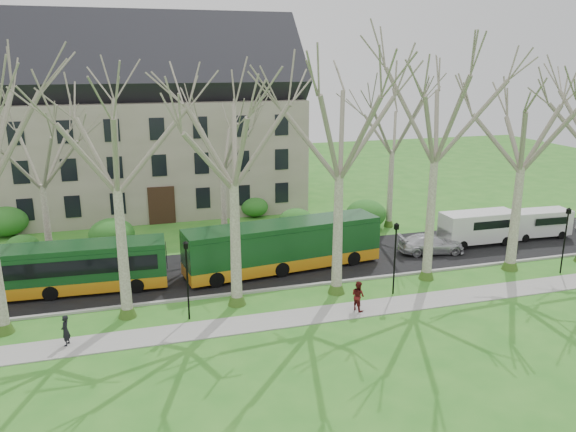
{
  "coord_description": "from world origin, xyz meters",
  "views": [
    {
      "loc": [
        -8.65,
        -28.81,
        13.37
      ],
      "look_at": [
        0.68,
        3.0,
        4.14
      ],
      "focal_mm": 35.0,
      "sensor_mm": 36.0,
      "label": 1
    }
  ],
  "objects_px": {
    "bus_lead": "(62,268)",
    "pedestrian_b": "(358,296)",
    "sedan": "(431,244)",
    "van_a": "(478,228)",
    "van_b": "(537,224)",
    "bus_follow": "(284,245)",
    "pedestrian_a": "(65,330)"
  },
  "relations": [
    {
      "from": "bus_follow",
      "to": "van_a",
      "type": "relative_size",
      "value": 2.31
    },
    {
      "from": "bus_lead",
      "to": "van_a",
      "type": "xyz_separation_m",
      "value": [
        28.89,
        0.91,
        -0.26
      ]
    },
    {
      "from": "bus_lead",
      "to": "bus_follow",
      "type": "distance_m",
      "value": 13.56
    },
    {
      "from": "van_a",
      "to": "pedestrian_a",
      "type": "height_order",
      "value": "van_a"
    },
    {
      "from": "van_a",
      "to": "pedestrian_a",
      "type": "relative_size",
      "value": 3.66
    },
    {
      "from": "bus_follow",
      "to": "van_a",
      "type": "height_order",
      "value": "bus_follow"
    },
    {
      "from": "van_a",
      "to": "pedestrian_b",
      "type": "relative_size",
      "value": 3.36
    },
    {
      "from": "bus_follow",
      "to": "van_b",
      "type": "distance_m",
      "value": 20.81
    },
    {
      "from": "bus_follow",
      "to": "van_a",
      "type": "bearing_deg",
      "value": -3.72
    },
    {
      "from": "sedan",
      "to": "van_a",
      "type": "height_order",
      "value": "van_a"
    },
    {
      "from": "bus_lead",
      "to": "sedan",
      "type": "relative_size",
      "value": 2.55
    },
    {
      "from": "bus_follow",
      "to": "pedestrian_b",
      "type": "distance_m",
      "value": 7.61
    },
    {
      "from": "bus_lead",
      "to": "sedan",
      "type": "distance_m",
      "value": 24.56
    },
    {
      "from": "sedan",
      "to": "pedestrian_a",
      "type": "height_order",
      "value": "pedestrian_a"
    },
    {
      "from": "bus_lead",
      "to": "van_b",
      "type": "relative_size",
      "value": 2.4
    },
    {
      "from": "van_b",
      "to": "pedestrian_b",
      "type": "xyz_separation_m",
      "value": [
        -18.58,
        -8.3,
        -0.25
      ]
    },
    {
      "from": "pedestrian_b",
      "to": "van_b",
      "type": "bearing_deg",
      "value": -86.68
    },
    {
      "from": "sedan",
      "to": "van_a",
      "type": "bearing_deg",
      "value": -69.69
    },
    {
      "from": "bus_lead",
      "to": "van_a",
      "type": "relative_size",
      "value": 2.11
    },
    {
      "from": "bus_follow",
      "to": "pedestrian_a",
      "type": "distance_m",
      "value": 14.68
    },
    {
      "from": "van_a",
      "to": "van_b",
      "type": "relative_size",
      "value": 1.13
    },
    {
      "from": "pedestrian_a",
      "to": "pedestrian_b",
      "type": "bearing_deg",
      "value": 105.34
    },
    {
      "from": "van_a",
      "to": "bus_follow",
      "type": "bearing_deg",
      "value": -176.12
    },
    {
      "from": "sedan",
      "to": "pedestrian_b",
      "type": "xyz_separation_m",
      "value": [
        -8.79,
        -7.32,
        0.16
      ]
    },
    {
      "from": "sedan",
      "to": "van_b",
      "type": "relative_size",
      "value": 0.94
    },
    {
      "from": "bus_follow",
      "to": "van_b",
      "type": "height_order",
      "value": "bus_follow"
    },
    {
      "from": "bus_lead",
      "to": "pedestrian_b",
      "type": "bearing_deg",
      "value": -21.95
    },
    {
      "from": "pedestrian_a",
      "to": "pedestrian_b",
      "type": "height_order",
      "value": "pedestrian_b"
    },
    {
      "from": "sedan",
      "to": "van_a",
      "type": "xyz_separation_m",
      "value": [
        4.34,
        0.81,
        0.55
      ]
    },
    {
      "from": "van_a",
      "to": "van_b",
      "type": "height_order",
      "value": "van_a"
    },
    {
      "from": "bus_lead",
      "to": "van_b",
      "type": "distance_m",
      "value": 34.35
    },
    {
      "from": "sedan",
      "to": "van_a",
      "type": "distance_m",
      "value": 4.45
    }
  ]
}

